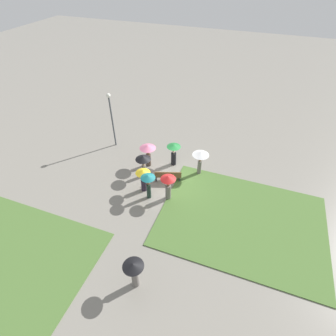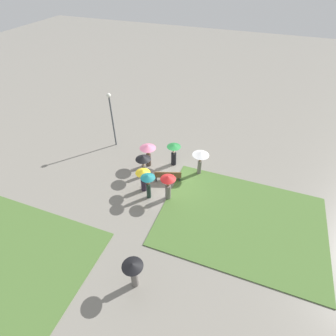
{
  "view_description": "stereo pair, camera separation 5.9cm",
  "coord_description": "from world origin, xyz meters",
  "views": [
    {
      "loc": [
        -4.58,
        12.88,
        12.7
      ],
      "look_at": [
        0.21,
        -0.1,
        0.94
      ],
      "focal_mm": 28.0,
      "sensor_mm": 36.0,
      "label": 1
    },
    {
      "loc": [
        -4.64,
        12.86,
        12.7
      ],
      "look_at": [
        0.21,
        -0.1,
        0.94
      ],
      "focal_mm": 28.0,
      "sensor_mm": 36.0,
      "label": 2
    }
  ],
  "objects": [
    {
      "name": "crowd_person_yellow",
      "position": [
        1.32,
        1.57,
        1.23
      ],
      "size": [
        0.97,
        0.97,
        1.79
      ],
      "rotation": [
        0.0,
        0.0,
        2.51
      ],
      "color": "#2D2333",
      "rests_on": "ground_plane"
    },
    {
      "name": "crowd_person_teal",
      "position": [
        0.73,
        2.08,
        1.37
      ],
      "size": [
        0.93,
        0.93,
        1.92
      ],
      "rotation": [
        0.0,
        0.0,
        0.28
      ],
      "color": "#1E3328",
      "rests_on": "ground_plane"
    },
    {
      "name": "crowd_person_black",
      "position": [
        1.89,
        0.27,
        1.41
      ],
      "size": [
        1.07,
        1.07,
        1.8
      ],
      "rotation": [
        0.0,
        0.0,
        1.6
      ],
      "color": "slate",
      "rests_on": "ground_plane"
    },
    {
      "name": "lamp_post",
      "position": [
        5.72,
        -2.46,
        2.9
      ],
      "size": [
        0.32,
        0.32,
        4.54
      ],
      "color": "#474C51",
      "rests_on": "ground_plane"
    },
    {
      "name": "crowd_person_green",
      "position": [
        0.36,
        -1.72,
        1.21
      ],
      "size": [
        1.02,
        1.02,
        1.82
      ],
      "rotation": [
        0.0,
        0.0,
        4.94
      ],
      "color": "black",
      "rests_on": "ground_plane"
    },
    {
      "name": "crowd_person_white",
      "position": [
        -1.73,
        -1.35,
        1.57
      ],
      "size": [
        1.17,
        1.17,
        1.97
      ],
      "rotation": [
        0.0,
        0.0,
        0.51
      ],
      "color": "slate",
      "rests_on": "ground_plane"
    },
    {
      "name": "lawn_patch_near",
      "position": [
        -5.27,
        1.92,
        0.03
      ],
      "size": [
        9.69,
        7.31,
        0.06
      ],
      "color": "#4C7033",
      "rests_on": "ground_plane"
    },
    {
      "name": "crowd_person_red",
      "position": [
        -0.48,
        1.74,
        1.32
      ],
      "size": [
        0.98,
        0.98,
        1.94
      ],
      "rotation": [
        0.0,
        0.0,
        5.64
      ],
      "color": "slate",
      "rests_on": "ground_plane"
    },
    {
      "name": "lone_walker_far_path",
      "position": [
        -0.99,
        7.69,
        1.28
      ],
      "size": [
        1.0,
        1.0,
        1.88
      ],
      "rotation": [
        0.0,
        0.0,
        2.73
      ],
      "color": "slate",
      "rests_on": "ground_plane"
    },
    {
      "name": "ground_plane",
      "position": [
        0.0,
        0.0,
        0.0
      ],
      "size": [
        90.0,
        90.0,
        0.0
      ],
      "primitive_type": "plane",
      "color": "gray"
    },
    {
      "name": "park_bench",
      "position": [
        0.11,
        0.17,
        0.47
      ],
      "size": [
        1.89,
        0.99,
        0.9
      ],
      "rotation": [
        0.0,
        0.0,
        0.33
      ],
      "color": "brown",
      "rests_on": "ground_plane"
    },
    {
      "name": "crowd_person_pink",
      "position": [
        2.09,
        -0.97,
        1.37
      ],
      "size": [
        1.18,
        1.18,
        1.83
      ],
      "rotation": [
        0.0,
        0.0,
        0.94
      ],
      "color": "#47382D",
      "rests_on": "ground_plane"
    }
  ]
}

